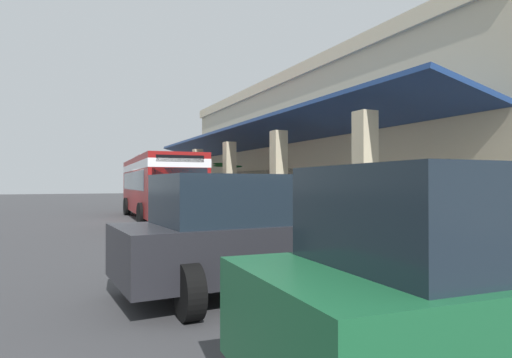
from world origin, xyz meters
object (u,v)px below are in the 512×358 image
transit_bus (158,183)px  parked_suv_green (508,275)px  potted_palm (228,199)px  pedestrian (187,206)px  parked_suv_charcoal (260,231)px

transit_bus → parked_suv_green: (20.08, -1.40, -0.84)m
transit_bus → potted_palm: transit_bus is taller
transit_bus → potted_palm: 4.76m
parked_suv_green → pedestrian: 12.91m
parked_suv_charcoal → pedestrian: size_ratio=2.78×
parked_suv_charcoal → potted_palm: 18.42m
parked_suv_green → potted_palm: size_ratio=1.62×
pedestrian → parked_suv_charcoal: bearing=-8.4°
transit_bus → pedestrian: size_ratio=6.46×
parked_suv_charcoal → parked_suv_green: same height
parked_suv_charcoal → parked_suv_green: size_ratio=0.99×
transit_bus → parked_suv_green: transit_bus is taller
transit_bus → parked_suv_charcoal: bearing=-6.6°
transit_bus → parked_suv_green: bearing=-4.0°
potted_palm → parked_suv_green: bearing=-15.3°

